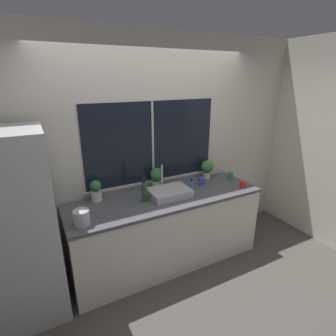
{
  "coord_description": "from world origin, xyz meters",
  "views": [
    {
      "loc": [
        -1.25,
        -2.12,
        2.2
      ],
      "look_at": [
        0.02,
        0.34,
        1.23
      ],
      "focal_mm": 28.0,
      "sensor_mm": 36.0,
      "label": 1
    }
  ],
  "objects_px": {
    "mug_green": "(230,176)",
    "refrigerator": "(18,230)",
    "sink": "(169,193)",
    "potted_plant_right": "(207,168)",
    "mug_blue": "(202,181)",
    "potted_plant_center": "(157,177)",
    "potted_plant_left": "(96,190)",
    "soap_bottle": "(191,185)",
    "mug_red": "(243,184)",
    "bottle_tall": "(144,191)",
    "kettle": "(82,217)"
  },
  "relations": [
    {
      "from": "mug_green",
      "to": "refrigerator",
      "type": "bearing_deg",
      "value": -177.02
    },
    {
      "from": "sink",
      "to": "mug_green",
      "type": "xyz_separation_m",
      "value": [
        0.98,
        0.09,
        0.0
      ]
    },
    {
      "from": "sink",
      "to": "potted_plant_right",
      "type": "xyz_separation_m",
      "value": [
        0.72,
        0.27,
        0.1
      ]
    },
    {
      "from": "mug_blue",
      "to": "potted_plant_center",
      "type": "bearing_deg",
      "value": 164.45
    },
    {
      "from": "potted_plant_left",
      "to": "potted_plant_right",
      "type": "bearing_deg",
      "value": 0.0
    },
    {
      "from": "potted_plant_right",
      "to": "soap_bottle",
      "type": "xyz_separation_m",
      "value": [
        -0.4,
        -0.25,
        -0.08
      ]
    },
    {
      "from": "soap_bottle",
      "to": "mug_red",
      "type": "height_order",
      "value": "soap_bottle"
    },
    {
      "from": "potted_plant_right",
      "to": "potted_plant_left",
      "type": "bearing_deg",
      "value": 180.0
    },
    {
      "from": "potted_plant_left",
      "to": "mug_red",
      "type": "distance_m",
      "value": 1.79
    },
    {
      "from": "bottle_tall",
      "to": "mug_blue",
      "type": "xyz_separation_m",
      "value": [
        0.83,
        0.1,
        -0.07
      ]
    },
    {
      "from": "refrigerator",
      "to": "mug_blue",
      "type": "bearing_deg",
      "value": 4.2
    },
    {
      "from": "sink",
      "to": "kettle",
      "type": "distance_m",
      "value": 1.03
    },
    {
      "from": "refrigerator",
      "to": "sink",
      "type": "height_order",
      "value": "refrigerator"
    },
    {
      "from": "refrigerator",
      "to": "bottle_tall",
      "type": "height_order",
      "value": "refrigerator"
    },
    {
      "from": "potted_plant_center",
      "to": "mug_red",
      "type": "xyz_separation_m",
      "value": [
        0.99,
        -0.45,
        -0.11
      ]
    },
    {
      "from": "mug_blue",
      "to": "mug_red",
      "type": "height_order",
      "value": "mug_blue"
    },
    {
      "from": "potted_plant_left",
      "to": "soap_bottle",
      "type": "distance_m",
      "value": 1.12
    },
    {
      "from": "soap_bottle",
      "to": "kettle",
      "type": "distance_m",
      "value": 1.34
    },
    {
      "from": "potted_plant_right",
      "to": "mug_red",
      "type": "xyz_separation_m",
      "value": [
        0.23,
        -0.45,
        -0.11
      ]
    },
    {
      "from": "sink",
      "to": "soap_bottle",
      "type": "height_order",
      "value": "sink"
    },
    {
      "from": "sink",
      "to": "mug_green",
      "type": "bearing_deg",
      "value": 5.41
    },
    {
      "from": "kettle",
      "to": "mug_green",
      "type": "bearing_deg",
      "value": 7.66
    },
    {
      "from": "sink",
      "to": "potted_plant_left",
      "type": "distance_m",
      "value": 0.83
    },
    {
      "from": "potted_plant_center",
      "to": "bottle_tall",
      "type": "relative_size",
      "value": 0.92
    },
    {
      "from": "potted_plant_left",
      "to": "refrigerator",
      "type": "bearing_deg",
      "value": -158.24
    },
    {
      "from": "refrigerator",
      "to": "potted_plant_left",
      "type": "bearing_deg",
      "value": 21.76
    },
    {
      "from": "sink",
      "to": "potted_plant_left",
      "type": "bearing_deg",
      "value": 160.82
    },
    {
      "from": "soap_bottle",
      "to": "mug_blue",
      "type": "relative_size",
      "value": 1.68
    },
    {
      "from": "refrigerator",
      "to": "potted_plant_center",
      "type": "bearing_deg",
      "value": 11.53
    },
    {
      "from": "potted_plant_right",
      "to": "bottle_tall",
      "type": "xyz_separation_m",
      "value": [
        -1.02,
        -0.26,
        -0.03
      ]
    },
    {
      "from": "sink",
      "to": "potted_plant_center",
      "type": "bearing_deg",
      "value": 97.66
    },
    {
      "from": "potted_plant_right",
      "to": "mug_green",
      "type": "relative_size",
      "value": 2.52
    },
    {
      "from": "potted_plant_right",
      "to": "mug_red",
      "type": "relative_size",
      "value": 3.1
    },
    {
      "from": "mug_red",
      "to": "bottle_tall",
      "type": "bearing_deg",
      "value": 171.17
    },
    {
      "from": "mug_blue",
      "to": "mug_red",
      "type": "distance_m",
      "value": 0.52
    },
    {
      "from": "bottle_tall",
      "to": "kettle",
      "type": "bearing_deg",
      "value": -165.18
    },
    {
      "from": "potted_plant_left",
      "to": "bottle_tall",
      "type": "xyz_separation_m",
      "value": [
        0.47,
        -0.26,
        -0.01
      ]
    },
    {
      "from": "potted_plant_center",
      "to": "potted_plant_right",
      "type": "relative_size",
      "value": 1.06
    },
    {
      "from": "sink",
      "to": "mug_red",
      "type": "relative_size",
      "value": 5.71
    },
    {
      "from": "potted_plant_left",
      "to": "mug_red",
      "type": "xyz_separation_m",
      "value": [
        1.73,
        -0.45,
        -0.09
      ]
    },
    {
      "from": "mug_green",
      "to": "sink",
      "type": "bearing_deg",
      "value": -174.59
    },
    {
      "from": "sink",
      "to": "potted_plant_left",
      "type": "xyz_separation_m",
      "value": [
        -0.78,
        0.27,
        0.08
      ]
    },
    {
      "from": "potted_plant_right",
      "to": "kettle",
      "type": "bearing_deg",
      "value": -165.57
    },
    {
      "from": "potted_plant_left",
      "to": "kettle",
      "type": "relative_size",
      "value": 1.47
    },
    {
      "from": "soap_bottle",
      "to": "potted_plant_left",
      "type": "bearing_deg",
      "value": 167.12
    },
    {
      "from": "soap_bottle",
      "to": "mug_blue",
      "type": "height_order",
      "value": "soap_bottle"
    },
    {
      "from": "refrigerator",
      "to": "potted_plant_center",
      "type": "distance_m",
      "value": 1.55
    },
    {
      "from": "soap_bottle",
      "to": "bottle_tall",
      "type": "xyz_separation_m",
      "value": [
        -0.62,
        -0.01,
        0.05
      ]
    },
    {
      "from": "mug_blue",
      "to": "kettle",
      "type": "height_order",
      "value": "kettle"
    },
    {
      "from": "potted_plant_center",
      "to": "mug_green",
      "type": "relative_size",
      "value": 2.68
    }
  ]
}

